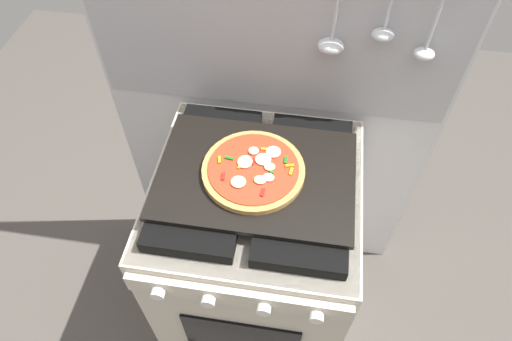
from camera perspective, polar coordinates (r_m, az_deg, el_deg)
ground_plane at (r=2.02m, az=0.00°, el=-16.57°), size 4.00×4.00×0.00m
kitchen_backsplash at (r=1.53m, az=1.99°, el=6.45°), size 1.10×0.09×1.55m
stove at (r=1.61m, az=-0.01°, el=-10.65°), size 0.60×0.64×0.90m
baking_tray at (r=1.22m, az=0.00°, el=-0.52°), size 0.54×0.38×0.02m
pizza_left at (r=1.21m, az=-0.31°, el=0.04°), size 0.28×0.28×0.03m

